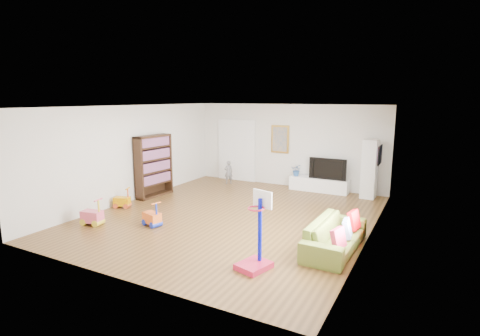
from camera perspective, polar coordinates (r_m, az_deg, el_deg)
The scene contains 25 objects.
floor at distance 9.42m, azimuth -1.15°, elevation -7.29°, with size 6.50×7.50×0.00m, color brown.
ceiling at distance 8.96m, azimuth -1.22°, elevation 9.36°, with size 6.50×7.50×0.00m, color white.
wall_back at distance 12.47m, azimuth 7.25°, elevation 3.43°, with size 6.50×0.00×2.70m, color silver.
wall_front at distance 6.17m, azimuth -18.44°, elevation -4.49°, with size 6.50×0.00×2.70m, color silver.
wall_left at distance 11.03m, azimuth -16.11°, elevation 2.15°, with size 0.00×7.50×2.70m, color silver.
wall_right at distance 8.05m, azimuth 19.47°, elevation -1.08°, with size 0.00×7.50×2.70m, color white.
navy_accent at distance 9.35m, azimuth 20.88°, elevation 3.50°, with size 0.01×3.20×1.70m, color black.
olive_wainscot at distance 9.60m, azimuth 20.34°, elevation -4.52°, with size 0.01×3.20×1.00m, color brown.
doorway at distance 13.25m, azimuth -0.55°, elevation 2.63°, with size 1.45×0.06×2.10m, color white.
painting_back at distance 12.50m, azimuth 6.13°, elevation 4.39°, with size 0.62×0.06×0.92m, color gold.
artwork_right at distance 9.59m, azimuth 20.53°, elevation 1.88°, with size 0.04×0.56×0.46m, color #7F3F8C.
media_console at distance 12.04m, azimuth 11.94°, elevation -2.48°, with size 1.83×0.46×0.43m, color white.
tall_cabinet at distance 11.48m, azimuth 19.12°, elevation -0.17°, with size 0.40×0.40×1.73m, color white.
bookshelf at distance 11.35m, azimuth -13.00°, elevation 0.30°, with size 0.33×1.25×1.83m, color #321E10.
sofa at distance 7.55m, azimuth 14.29°, elevation -9.90°, with size 2.01×0.78×0.59m, color olive.
basketball_hoop at distance 6.43m, azimuth 2.15°, elevation -9.58°, with size 0.47×0.57×1.36m, color #B6193A.
ride_on_yellow at distance 10.52m, azimuth -17.56°, elevation -4.35°, with size 0.40×0.25×0.54m, color #D89100.
ride_on_orange at distance 8.87m, azimuth -13.30°, elevation -6.77°, with size 0.44×0.27×0.58m, color orange.
ride_on_pink at distance 9.34m, azimuth -21.66°, elevation -6.22°, with size 0.47×0.29×0.63m, color #EB5978.
child at distance 12.77m, azimuth -1.77°, elevation -0.66°, with size 0.29×0.19×0.79m, color slate.
tv at distance 11.86m, azimuth 13.34°, elevation -0.04°, with size 1.15×0.15×0.66m, color black.
vase_plant at distance 12.16m, azimuth 8.64°, elevation -0.28°, with size 0.35×0.30×0.38m, color #29579B.
pillow_left at distance 6.93m, azimuth 14.78°, elevation -10.33°, with size 0.10×0.36×0.36m, color #BC2B4B.
pillow_center at distance 7.47m, azimuth 16.05°, elevation -8.84°, with size 0.09×0.35×0.35m, color silver.
pillow_right at distance 7.99m, azimuth 16.99°, elevation -7.60°, with size 0.10×0.38×0.38m, color red.
Camera 1 is at (4.36, -7.82, 2.91)m, focal length 28.00 mm.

